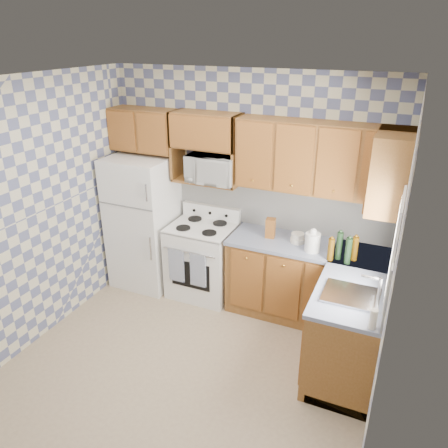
% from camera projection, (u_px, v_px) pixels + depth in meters
% --- Properties ---
extents(floor, '(3.40, 3.40, 0.00)m').
position_uv_depth(floor, '(189.00, 366.00, 4.34)').
color(floor, '#8D755D').
rests_on(floor, ground).
extents(back_wall, '(3.40, 0.02, 2.70)m').
position_uv_depth(back_wall, '(249.00, 189.00, 5.13)').
color(back_wall, slate).
rests_on(back_wall, ground).
extents(right_wall, '(0.02, 3.20, 2.70)m').
position_uv_depth(right_wall, '(390.00, 286.00, 3.17)').
color(right_wall, slate).
rests_on(right_wall, ground).
extents(backsplash_back, '(2.60, 0.02, 0.56)m').
position_uv_depth(backsplash_back, '(281.00, 206.00, 5.04)').
color(backsplash_back, white).
rests_on(backsplash_back, back_wall).
extents(backsplash_right, '(0.02, 1.60, 0.56)m').
position_uv_depth(backsplash_right, '(394.00, 257.00, 3.90)').
color(backsplash_right, white).
rests_on(backsplash_right, right_wall).
extents(refrigerator, '(0.75, 0.70, 1.68)m').
position_uv_depth(refrigerator, '(144.00, 222.00, 5.51)').
color(refrigerator, white).
rests_on(refrigerator, floor).
extents(stove_body, '(0.76, 0.65, 0.90)m').
position_uv_depth(stove_body, '(203.00, 261.00, 5.39)').
color(stove_body, white).
rests_on(stove_body, floor).
extents(cooktop, '(0.76, 0.65, 0.02)m').
position_uv_depth(cooktop, '(202.00, 227.00, 5.21)').
color(cooktop, silver).
rests_on(cooktop, stove_body).
extents(backguard, '(0.76, 0.08, 0.17)m').
position_uv_depth(backguard, '(212.00, 212.00, 5.40)').
color(backguard, white).
rests_on(backguard, cooktop).
extents(dish_towel_left, '(0.20, 0.02, 0.42)m').
position_uv_depth(dish_towel_left, '(176.00, 265.00, 5.14)').
color(dish_towel_left, navy).
rests_on(dish_towel_left, stove_body).
extents(dish_towel_right, '(0.20, 0.02, 0.42)m').
position_uv_depth(dish_towel_right, '(198.00, 270.00, 5.04)').
color(dish_towel_right, navy).
rests_on(dish_towel_right, stove_body).
extents(base_cabinets_back, '(1.75, 0.60, 0.88)m').
position_uv_depth(base_cabinets_back, '(306.00, 282.00, 4.94)').
color(base_cabinets_back, brown).
rests_on(base_cabinets_back, floor).
extents(base_cabinets_right, '(0.60, 1.60, 0.88)m').
position_uv_depth(base_cabinets_right, '(351.00, 319.00, 4.31)').
color(base_cabinets_right, brown).
rests_on(base_cabinets_right, floor).
extents(countertop_back, '(1.77, 0.63, 0.04)m').
position_uv_depth(countertop_back, '(309.00, 246.00, 4.75)').
color(countertop_back, slate).
rests_on(countertop_back, base_cabinets_back).
extents(countertop_right, '(0.63, 1.60, 0.04)m').
position_uv_depth(countertop_right, '(356.00, 279.00, 4.13)').
color(countertop_right, slate).
rests_on(countertop_right, base_cabinets_right).
extents(upper_cabinets_back, '(1.75, 0.33, 0.74)m').
position_uv_depth(upper_cabinets_back, '(320.00, 158.00, 4.49)').
color(upper_cabinets_back, brown).
rests_on(upper_cabinets_back, back_wall).
extents(upper_cabinets_fridge, '(0.82, 0.33, 0.50)m').
position_uv_depth(upper_cabinets_fridge, '(145.00, 130.00, 5.22)').
color(upper_cabinets_fridge, brown).
rests_on(upper_cabinets_fridge, back_wall).
extents(upper_cabinets_right, '(0.33, 0.70, 0.74)m').
position_uv_depth(upper_cabinets_right, '(391.00, 171.00, 4.07)').
color(upper_cabinets_right, brown).
rests_on(upper_cabinets_right, right_wall).
extents(microwave_shelf, '(0.80, 0.33, 0.03)m').
position_uv_depth(microwave_shelf, '(207.00, 181.00, 5.13)').
color(microwave_shelf, brown).
rests_on(microwave_shelf, back_wall).
extents(microwave, '(0.58, 0.40, 0.32)m').
position_uv_depth(microwave, '(213.00, 168.00, 4.99)').
color(microwave, white).
rests_on(microwave, microwave_shelf).
extents(sink, '(0.48, 0.40, 0.03)m').
position_uv_depth(sink, '(351.00, 295.00, 3.82)').
color(sink, '#B7B7BC').
rests_on(sink, countertop_right).
extents(window, '(0.02, 0.66, 0.86)m').
position_uv_depth(window, '(395.00, 248.00, 3.51)').
color(window, silver).
rests_on(window, right_wall).
extents(bottle_0, '(0.06, 0.06, 0.29)m').
position_uv_depth(bottle_0, '(339.00, 246.00, 4.40)').
color(bottle_0, black).
rests_on(bottle_0, countertop_back).
extents(bottle_1, '(0.06, 0.06, 0.27)m').
position_uv_depth(bottle_1, '(348.00, 251.00, 4.31)').
color(bottle_1, black).
rests_on(bottle_1, countertop_back).
extents(bottle_2, '(0.06, 0.06, 0.25)m').
position_uv_depth(bottle_2, '(355.00, 248.00, 4.38)').
color(bottle_2, '#513307').
rests_on(bottle_2, countertop_back).
extents(bottle_3, '(0.06, 0.06, 0.24)m').
position_uv_depth(bottle_3, '(331.00, 250.00, 4.38)').
color(bottle_3, '#513307').
rests_on(bottle_3, countertop_back).
extents(knife_block, '(0.11, 0.11, 0.22)m').
position_uv_depth(knife_block, '(270.00, 228.00, 4.88)').
color(knife_block, brown).
rests_on(knife_block, countertop_back).
extents(electric_kettle, '(0.16, 0.16, 0.20)m').
position_uv_depth(electric_kettle, '(313.00, 242.00, 4.57)').
color(electric_kettle, white).
rests_on(electric_kettle, countertop_back).
extents(food_containers, '(0.16, 0.16, 0.11)m').
position_uv_depth(food_containers, '(298.00, 238.00, 4.78)').
color(food_containers, beige).
rests_on(food_containers, countertop_back).
extents(soap_bottle, '(0.06, 0.06, 0.17)m').
position_uv_depth(soap_bottle, '(373.00, 319.00, 3.38)').
color(soap_bottle, beige).
rests_on(soap_bottle, countertop_right).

